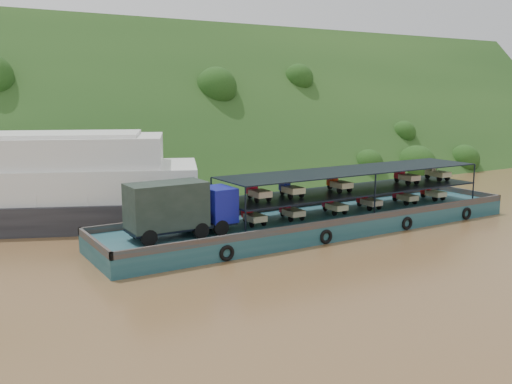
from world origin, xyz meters
TOP-DOWN VIEW (x-y plane):
  - ground at (0.00, 0.00)m, footprint 160.00×160.00m
  - hillside at (0.00, 36.00)m, footprint 140.00×39.60m
  - cargo_barge at (1.23, 1.11)m, footprint 35.00×7.18m
  - passenger_ferry at (-18.17, 15.91)m, footprint 37.41×23.11m

SIDE VIEW (x-z plane):
  - ground at x=0.00m, z-range 0.00..0.00m
  - hillside at x=0.00m, z-range -19.80..19.80m
  - cargo_barge at x=1.23m, z-range -1.23..3.67m
  - passenger_ferry at x=-18.17m, z-range -0.50..6.95m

